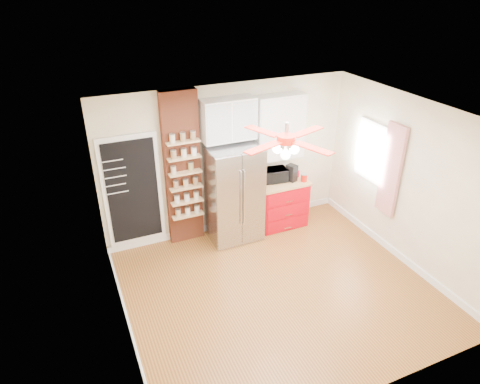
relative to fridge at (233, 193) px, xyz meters
name	(u,v)px	position (x,y,z in m)	size (l,w,h in m)	color
floor	(278,289)	(0.05, -1.63, -0.88)	(4.50, 4.50, 0.00)	#926125
ceiling	(287,118)	(0.05, -1.63, 1.83)	(4.50, 4.50, 0.00)	white
wall_back	(228,160)	(0.05, 0.37, 0.48)	(4.50, 0.02, 2.70)	beige
wall_front	(378,306)	(0.05, -3.63, 0.48)	(4.50, 0.02, 2.70)	beige
wall_left	(116,251)	(-2.20, -1.63, 0.48)	(0.02, 4.00, 2.70)	beige
wall_right	(409,184)	(2.30, -1.63, 0.48)	(0.02, 4.00, 2.70)	beige
chalkboard	(133,191)	(-1.65, 0.33, 0.23)	(0.95, 0.05, 1.95)	white
brick_pillar	(183,170)	(-0.80, 0.29, 0.48)	(0.60, 0.16, 2.70)	brown
fridge	(233,193)	(0.00, 0.00, 0.00)	(0.90, 0.70, 1.75)	#AEAEB3
upper_glass_cabinet	(228,119)	(0.00, 0.20, 1.27)	(0.90, 0.35, 0.70)	white
red_cabinet	(280,202)	(0.97, 0.05, -0.42)	(0.94, 0.64, 0.90)	#BF0311
upper_shelf_unit	(279,127)	(0.97, 0.22, 1.00)	(0.90, 0.30, 1.15)	white
window	(372,152)	(2.28, -0.73, 0.68)	(0.04, 0.75, 1.05)	white
curtain	(391,170)	(2.23, -1.28, 0.57)	(0.06, 0.40, 1.55)	red
ceiling_fan	(286,140)	(0.05, -1.63, 1.55)	(1.40, 1.40, 0.44)	silver
toaster_oven	(275,175)	(0.86, 0.11, 0.15)	(0.43, 0.29, 0.24)	black
coffee_maker	(292,173)	(1.15, 0.00, 0.18)	(0.14, 0.18, 0.31)	black
canister_left	(304,178)	(1.34, -0.12, 0.09)	(0.11, 0.11, 0.14)	red
canister_right	(296,173)	(1.32, 0.12, 0.10)	(0.11, 0.11, 0.14)	#B00924
pantry_jar_oats	(173,170)	(-0.99, 0.15, 0.56)	(0.09, 0.09, 0.13)	#C3B395
pantry_jar_beans	(191,166)	(-0.69, 0.18, 0.57)	(0.09, 0.09, 0.14)	#9A874E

